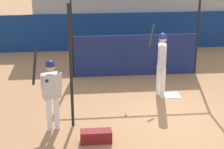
{
  "coord_description": "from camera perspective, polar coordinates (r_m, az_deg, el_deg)",
  "views": [
    {
      "loc": [
        -2.41,
        -8.29,
        4.27
      ],
      "look_at": [
        -1.54,
        0.59,
        1.02
      ],
      "focal_mm": 60.0,
      "sensor_mm": 36.0,
      "label": 1
    }
  ],
  "objects": [
    {
      "name": "outfield_wall",
      "position": [
        15.29,
        3.64,
        6.62
      ],
      "size": [
        24.0,
        0.12,
        1.49
      ],
      "color": "navy",
      "rests_on": "ground"
    },
    {
      "name": "bleacher_section",
      "position": [
        16.74,
        2.8,
        10.72
      ],
      "size": [
        8.15,
        3.2,
        3.17
      ],
      "color": "#9E9E99",
      "rests_on": "ground"
    },
    {
      "name": "batting_cage",
      "position": [
        11.58,
        4.01,
        4.67
      ],
      "size": [
        4.15,
        3.46,
        2.96
      ],
      "color": "black",
      "rests_on": "ground"
    },
    {
      "name": "baseball",
      "position": [
        9.63,
        2.13,
        -6.09
      ],
      "size": [
        0.07,
        0.07,
        0.07
      ],
      "color": "white",
      "rests_on": "ground"
    },
    {
      "name": "equipment_bag",
      "position": [
        8.42,
        -2.45,
        -9.39
      ],
      "size": [
        0.7,
        0.28,
        0.28
      ],
      "color": "maroon",
      "rests_on": "ground"
    },
    {
      "name": "home_plate",
      "position": [
        10.98,
        9.12,
        -3.12
      ],
      "size": [
        0.44,
        0.44,
        0.02
      ],
      "color": "white",
      "rests_on": "ground"
    },
    {
      "name": "ground_plane",
      "position": [
        9.63,
        9.55,
        -6.62
      ],
      "size": [
        60.0,
        60.0,
        0.0
      ],
      "primitive_type": "plane",
      "color": "#A8754C"
    },
    {
      "name": "player_waiting",
      "position": [
        8.67,
        -9.28,
        -2.18
      ],
      "size": [
        0.65,
        0.55,
        2.01
      ],
      "rotation": [
        0.0,
        0.0,
        -2.82
      ],
      "color": "white",
      "rests_on": "ground"
    },
    {
      "name": "player_batter",
      "position": [
        10.51,
        7.55,
        2.48
      ],
      "size": [
        0.56,
        0.93,
        2.0
      ],
      "rotation": [
        0.0,
        0.0,
        1.38
      ],
      "color": "white",
      "rests_on": "ground"
    }
  ]
}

